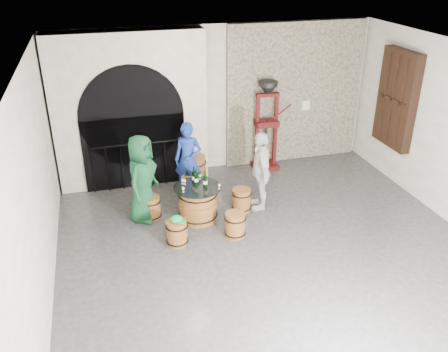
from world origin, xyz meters
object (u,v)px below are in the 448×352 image
object	(u,v)px
barrel_stool_far	(190,187)
wine_bottle_right	(194,176)
barrel_stool_near_left	(177,233)
person_blue	(188,160)
wine_bottle_center	(205,181)
barrel_table	(198,203)
barrel_stool_right	(242,200)
side_barrel	(194,172)
wine_bottle_left	(196,178)
corking_press	(267,119)
person_green	(142,179)
barrel_stool_near_right	(235,225)
barrel_stool_left	(151,208)
person_white	(260,171)

from	to	relation	value
barrel_stool_far	wine_bottle_right	size ratio (longest dim) A/B	1.40
barrel_stool_near_left	person_blue	xyz separation A→B (m)	(0.58, 1.76, 0.54)
wine_bottle_center	wine_bottle_right	world-z (taller)	same
barrel_table	barrel_stool_right	world-z (taller)	barrel_table
barrel_stool_right	side_barrel	distance (m)	1.38
barrel_stool_right	wine_bottle_left	world-z (taller)	wine_bottle_left
person_blue	barrel_stool_far	bearing A→B (deg)	-66.77
barrel_stool_far	barrel_stool_near_left	bearing A→B (deg)	-109.68
barrel_stool_far	barrel_stool_right	size ratio (longest dim) A/B	1.00
barrel_stool_far	person_blue	size ratio (longest dim) A/B	0.30
barrel_stool_far	corking_press	world-z (taller)	corking_press
barrel_stool_far	person_green	size ratio (longest dim) A/B	0.27
person_blue	corking_press	distance (m)	2.12
wine_bottle_left	side_barrel	bearing A→B (deg)	80.30
barrel_stool_near_left	side_barrel	xyz separation A→B (m)	(0.74, 2.01, 0.13)
barrel_stool_far	barrel_stool_near_left	distance (m)	1.69
person_blue	side_barrel	size ratio (longest dim) A/B	2.15
barrel_stool_near_right	person_green	world-z (taller)	person_green
barrel_table	barrel_stool_far	world-z (taller)	barrel_table
barrel_stool_left	barrel_stool_near_left	world-z (taller)	same
barrel_stool_far	wine_bottle_left	size ratio (longest dim) A/B	1.40
barrel_stool_left	barrel_stool_near_left	size ratio (longest dim) A/B	1.00
person_green	wine_bottle_right	distance (m)	0.94
wine_bottle_left	side_barrel	distance (m)	1.30
barrel_stool_near_right	person_green	xyz separation A→B (m)	(-1.46, 1.03, 0.61)
person_blue	side_barrel	distance (m)	0.51
barrel_stool_right	person_blue	xyz separation A→B (m)	(-0.83, 0.95, 0.54)
barrel_stool_left	corking_press	world-z (taller)	corking_press
barrel_stool_near_left	person_green	xyz separation A→B (m)	(-0.43, 1.01, 0.61)
barrel_stool_left	corking_press	size ratio (longest dim) A/B	0.22
person_green	wine_bottle_right	world-z (taller)	person_green
barrel_table	wine_bottle_left	xyz separation A→B (m)	(-0.00, 0.09, 0.48)
side_barrel	wine_bottle_left	bearing A→B (deg)	-99.70
barrel_stool_left	barrel_stool_near_right	size ratio (longest dim) A/B	1.00
barrel_stool_near_right	person_green	size ratio (longest dim) A/B	0.27
barrel_stool_right	person_green	xyz separation A→B (m)	(-1.84, 0.20, 0.61)
barrel_stool_left	wine_bottle_center	size ratio (longest dim) A/B	1.40
wine_bottle_right	corking_press	size ratio (longest dim) A/B	0.16
wine_bottle_center	barrel_stool_near_left	bearing A→B (deg)	-134.97
barrel_table	barrel_stool_left	xyz separation A→B (m)	(-0.84, 0.27, -0.11)
barrel_stool_near_left	wine_bottle_left	size ratio (longest dim) A/B	1.40
person_blue	barrel_stool_near_right	bearing A→B (deg)	-49.88
wine_bottle_left	corking_press	distance (m)	2.65
person_blue	wine_bottle_left	distance (m)	0.95
barrel_stool_near_right	person_blue	size ratio (longest dim) A/B	0.30
barrel_stool_near_right	wine_bottle_right	world-z (taller)	wine_bottle_right
barrel_stool_left	person_green	distance (m)	0.62
corking_press	person_white	bearing A→B (deg)	-111.98
barrel_stool_near_right	barrel_stool_far	bearing A→B (deg)	105.90
wine_bottle_right	side_barrel	distance (m)	1.22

